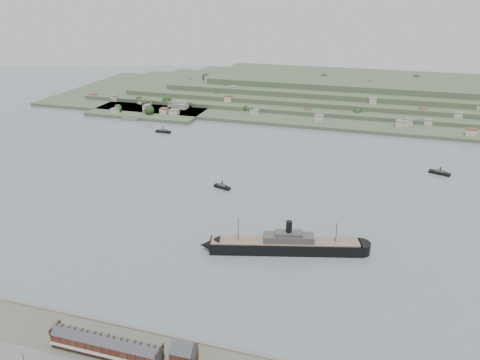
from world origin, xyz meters
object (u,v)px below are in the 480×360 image
(tugboat, at_px, (222,187))
(steamship, at_px, (281,245))
(gabled_building, at_px, (184,354))
(terrace_row, at_px, (106,345))

(tugboat, bearing_deg, steamship, -50.85)
(gabled_building, bearing_deg, tugboat, 104.07)
(terrace_row, height_order, gabled_building, gabled_building)
(steamship, height_order, tugboat, steamship)
(terrace_row, relative_size, steamship, 0.51)
(gabled_building, relative_size, tugboat, 0.89)
(gabled_building, distance_m, tugboat, 202.93)
(gabled_building, distance_m, steamship, 113.01)
(terrace_row, xyz_separation_m, steamship, (57.91, 115.13, -1.93))
(terrace_row, distance_m, steamship, 128.89)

